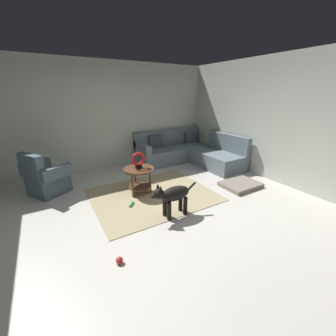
{
  "coord_description": "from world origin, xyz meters",
  "views": [
    {
      "loc": [
        -1.51,
        -2.7,
        1.94
      ],
      "look_at": [
        0.45,
        0.6,
        0.55
      ],
      "focal_mm": 22.42,
      "sensor_mm": 36.0,
      "label": 1
    }
  ],
  "objects_px": {
    "side_table": "(139,174)",
    "dog": "(173,196)",
    "dog_toy_rope": "(132,204)",
    "dog_toy_ball": "(119,260)",
    "dog_bed_mat": "(241,185)",
    "sectional_couch": "(189,153)",
    "torus_sculpture": "(138,160)",
    "armchair": "(46,179)"
  },
  "relations": [
    {
      "from": "side_table",
      "to": "dog",
      "type": "distance_m",
      "value": 1.06
    },
    {
      "from": "dog_toy_rope",
      "to": "side_table",
      "type": "bearing_deg",
      "value": 49.58
    },
    {
      "from": "dog_toy_ball",
      "to": "dog_toy_rope",
      "type": "relative_size",
      "value": 0.55
    },
    {
      "from": "dog_bed_mat",
      "to": "dog_toy_rope",
      "type": "relative_size",
      "value": 5.11
    },
    {
      "from": "sectional_couch",
      "to": "dog_bed_mat",
      "type": "height_order",
      "value": "sectional_couch"
    },
    {
      "from": "sectional_couch",
      "to": "dog_bed_mat",
      "type": "bearing_deg",
      "value": -90.16
    },
    {
      "from": "side_table",
      "to": "torus_sculpture",
      "type": "bearing_deg",
      "value": -90.0
    },
    {
      "from": "sectional_couch",
      "to": "side_table",
      "type": "distance_m",
      "value": 2.31
    },
    {
      "from": "torus_sculpture",
      "to": "dog_bed_mat",
      "type": "relative_size",
      "value": 0.41
    },
    {
      "from": "sectional_couch",
      "to": "side_table",
      "type": "height_order",
      "value": "sectional_couch"
    },
    {
      "from": "sectional_couch",
      "to": "dog_bed_mat",
      "type": "xyz_separation_m",
      "value": [
        -0.01,
        -1.94,
        -0.24
      ]
    },
    {
      "from": "armchair",
      "to": "torus_sculpture",
      "type": "distance_m",
      "value": 1.9
    },
    {
      "from": "armchair",
      "to": "dog",
      "type": "bearing_deg",
      "value": 11.11
    },
    {
      "from": "dog_toy_rope",
      "to": "sectional_couch",
      "type": "bearing_deg",
      "value": 32.65
    },
    {
      "from": "sectional_couch",
      "to": "dog_toy_ball",
      "type": "height_order",
      "value": "sectional_couch"
    },
    {
      "from": "side_table",
      "to": "dog_bed_mat",
      "type": "height_order",
      "value": "side_table"
    },
    {
      "from": "armchair",
      "to": "dog_bed_mat",
      "type": "xyz_separation_m",
      "value": [
        3.62,
        -1.75,
        -0.28
      ]
    },
    {
      "from": "dog",
      "to": "torus_sculpture",
      "type": "bearing_deg",
      "value": 6.87
    },
    {
      "from": "sectional_couch",
      "to": "armchair",
      "type": "bearing_deg",
      "value": -177.02
    },
    {
      "from": "torus_sculpture",
      "to": "dog",
      "type": "xyz_separation_m",
      "value": [
        0.13,
        -1.06,
        -0.33
      ]
    },
    {
      "from": "armchair",
      "to": "dog_toy_ball",
      "type": "relative_size",
      "value": 11.55
    },
    {
      "from": "armchair",
      "to": "dog_toy_ball",
      "type": "xyz_separation_m",
      "value": [
        0.65,
        -2.53,
        -0.28
      ]
    },
    {
      "from": "dog_bed_mat",
      "to": "dog_toy_ball",
      "type": "relative_size",
      "value": 9.31
    },
    {
      "from": "side_table",
      "to": "dog_bed_mat",
      "type": "relative_size",
      "value": 0.75
    },
    {
      "from": "dog",
      "to": "dog_toy_ball",
      "type": "relative_size",
      "value": 9.85
    },
    {
      "from": "dog_bed_mat",
      "to": "dog",
      "type": "relative_size",
      "value": 0.94
    },
    {
      "from": "sectional_couch",
      "to": "dog",
      "type": "xyz_separation_m",
      "value": [
        -1.89,
        -2.17,
        0.09
      ]
    },
    {
      "from": "dog_bed_mat",
      "to": "torus_sculpture",
      "type": "bearing_deg",
      "value": 157.72
    },
    {
      "from": "armchair",
      "to": "dog_bed_mat",
      "type": "bearing_deg",
      "value": 34.04
    },
    {
      "from": "torus_sculpture",
      "to": "side_table",
      "type": "bearing_deg",
      "value": 90.0
    },
    {
      "from": "side_table",
      "to": "dog_toy_rope",
      "type": "distance_m",
      "value": 0.65
    },
    {
      "from": "dog_bed_mat",
      "to": "dog",
      "type": "height_order",
      "value": "dog"
    },
    {
      "from": "side_table",
      "to": "dog_toy_rope",
      "type": "xyz_separation_m",
      "value": [
        -0.33,
        -0.39,
        -0.39
      ]
    },
    {
      "from": "dog_bed_mat",
      "to": "dog",
      "type": "xyz_separation_m",
      "value": [
        -1.88,
        -0.23,
        0.33
      ]
    },
    {
      "from": "sectional_couch",
      "to": "dog_toy_rope",
      "type": "xyz_separation_m",
      "value": [
        -2.35,
        -1.51,
        -0.26
      ]
    },
    {
      "from": "side_table",
      "to": "dog_toy_ball",
      "type": "bearing_deg",
      "value": -120.99
    },
    {
      "from": "torus_sculpture",
      "to": "dog_toy_rope",
      "type": "xyz_separation_m",
      "value": [
        -0.33,
        -0.39,
        -0.69
      ]
    },
    {
      "from": "torus_sculpture",
      "to": "dog_toy_ball",
      "type": "xyz_separation_m",
      "value": [
        -0.96,
        -1.6,
        -0.67
      ]
    },
    {
      "from": "sectional_couch",
      "to": "dog_bed_mat",
      "type": "distance_m",
      "value": 1.96
    },
    {
      "from": "sectional_couch",
      "to": "side_table",
      "type": "bearing_deg",
      "value": -151.08
    },
    {
      "from": "dog_bed_mat",
      "to": "dog_toy_ball",
      "type": "height_order",
      "value": "dog_bed_mat"
    },
    {
      "from": "armchair",
      "to": "side_table",
      "type": "relative_size",
      "value": 1.66
    }
  ]
}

